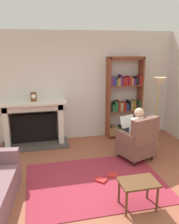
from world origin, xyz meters
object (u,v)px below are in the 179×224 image
seated_reader (135,131)px  mantel_clock (34,97)px  fireplace (34,121)px  side_table (138,185)px  bookshelf (124,100)px  floor_lamp (158,88)px  armchair_reading (138,141)px

seated_reader → mantel_clock: bearing=-50.1°
fireplace → side_table: bearing=-62.5°
bookshelf → floor_lamp: bookshelf is taller
mantel_clock → armchair_reading: mantel_clock is taller
bookshelf → armchair_reading: bearing=-98.4°
fireplace → armchair_reading: 2.51m
seated_reader → side_table: (-0.60, -1.55, -0.25)m
fireplace → side_table: (1.46, -2.80, -0.22)m
side_table → armchair_reading: bearing=66.1°
fireplace → armchair_reading: bearing=-33.1°
armchair_reading → floor_lamp: size_ratio=0.59×
mantel_clock → side_table: bearing=-62.0°
mantel_clock → side_table: 3.17m
bookshelf → seated_reader: size_ratio=1.83×
mantel_clock → seated_reader: bearing=-29.6°
armchair_reading → floor_lamp: floor_lamp is taller
side_table → floor_lamp: (1.40, 2.14, 1.03)m
armchair_reading → seated_reader: size_ratio=0.85×
fireplace → floor_lamp: (2.86, -0.66, 0.81)m
fireplace → mantel_clock: bearing=-75.4°
armchair_reading → side_table: size_ratio=1.73×
side_table → floor_lamp: 2.76m
fireplace → floor_lamp: floor_lamp is taller
seated_reader → floor_lamp: (0.80, 0.60, 0.78)m
side_table → floor_lamp: bearing=56.8°
armchair_reading → seated_reader: (-0.04, 0.11, 0.20)m
bookshelf → seated_reader: bookshelf is taller
armchair_reading → bookshelf: bearing=-118.9°
fireplace → mantel_clock: 0.63m
bookshelf → armchair_reading: bookshelf is taller
bookshelf → armchair_reading: 1.52m
mantel_clock → side_table: size_ratio=0.36×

